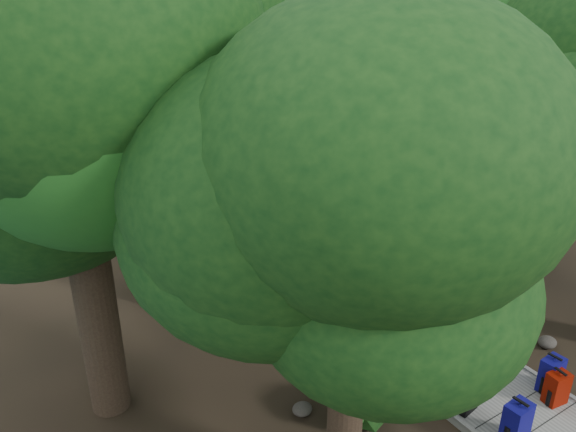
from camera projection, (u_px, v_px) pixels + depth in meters
ground at (353, 298)px, 11.98m from camera, size 120.00×120.00×0.00m
sand_beach at (119, 132)px, 24.27m from camera, size 40.00×22.00×0.02m
boardwalk at (325, 276)px, 12.73m from camera, size 2.00×12.00×0.12m
backpack_left_a at (517, 421)px, 8.07m from camera, size 0.41×0.30×0.74m
backpack_left_b at (467, 392)px, 8.67m from camera, size 0.39×0.31×0.66m
backpack_left_c at (440, 369)px, 9.00m from camera, size 0.48×0.34×0.88m
backpack_left_d at (393, 343)px, 9.89m from camera, size 0.37×0.27×0.55m
backpack_right_a at (557, 386)px, 8.82m from camera, size 0.37×0.29×0.61m
backpack_right_b at (551, 373)px, 9.07m from camera, size 0.39×0.29×0.67m
backpack_right_c at (500, 346)px, 9.77m from camera, size 0.44×0.40×0.63m
backpack_right_d at (483, 341)px, 9.95m from camera, size 0.43×0.37×0.55m
duffel_right_khaki at (461, 330)px, 10.39m from camera, size 0.47×0.64×0.40m
duffel_right_black at (436, 310)px, 10.93m from camera, size 0.51×0.78×0.47m
suitcase_on_boardwalk at (420, 354)px, 9.55m from camera, size 0.42×0.23×0.64m
lone_suitcase_on_sand at (205, 176)px, 18.05m from camera, size 0.43×0.27×0.65m
hat_brown at (468, 372)px, 8.52m from camera, size 0.42×0.42×0.13m
hat_white at (447, 343)px, 8.81m from camera, size 0.37×0.37×0.12m
kayak at (79, 176)px, 18.63m from camera, size 1.34×2.97×0.29m
sun_lounger at (254, 150)px, 20.69m from camera, size 1.24×2.09×0.64m
tree_right_c at (412, 39)px, 13.68m from camera, size 5.65×5.65×9.78m
tree_right_d at (422, 0)px, 15.41m from camera, size 6.20×6.20×11.37m
tree_right_e at (319, 35)px, 17.07m from camera, size 5.12×5.12×9.21m
tree_right_f at (334, 6)px, 20.69m from camera, size 5.83×5.83×10.40m
tree_left_a at (352, 287)px, 6.25m from camera, size 3.84×3.84×6.39m
tree_left_b at (70, 147)px, 7.32m from camera, size 4.79×4.79×8.63m
tree_left_c at (127, 96)px, 10.25m from camera, size 4.97×4.97×8.64m
tree_back_a at (77, 21)px, 21.33m from camera, size 5.36×5.36×9.27m
tree_back_b at (139, 24)px, 23.16m from camera, size 4.89×4.89×8.73m
tree_back_c at (235, 22)px, 24.74m from camera, size 4.78×4.78×8.60m
palm_right_a at (294, 83)px, 16.74m from camera, size 3.91×3.91×6.66m
palm_right_b at (291, 23)px, 21.00m from camera, size 4.76×4.76×9.20m
palm_right_c at (213, 53)px, 21.15m from camera, size 4.48×4.48×7.12m
palm_left_a at (42, 113)px, 13.08m from camera, size 4.24×4.24×6.75m
rock_left_b at (302, 409)px, 8.84m from camera, size 0.33×0.29×0.18m
rock_left_c at (285, 308)px, 11.41m from camera, size 0.49×0.44×0.27m
rock_left_d at (181, 263)px, 13.24m from camera, size 0.32×0.29×0.17m
rock_right_a at (547, 342)px, 10.41m from camera, size 0.36×0.32×0.20m
rock_right_b at (481, 298)px, 11.78m from camera, size 0.43×0.39×0.24m
rock_right_c at (365, 248)px, 13.95m from camera, size 0.35×0.31×0.19m
shrub_left_a at (358, 396)px, 8.58m from camera, size 1.01×1.01×0.91m
shrub_left_b at (242, 299)px, 11.25m from camera, size 0.87×0.87×0.78m
shrub_left_c at (156, 238)px, 13.58m from camera, size 1.05×1.05×0.94m
shrub_right_a at (504, 294)px, 11.39m from camera, size 0.90×0.90×0.81m
shrub_right_b at (378, 224)px, 14.22m from camera, size 1.16×1.16×1.04m
shrub_right_c at (302, 187)px, 17.01m from camera, size 0.88×0.88×0.79m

